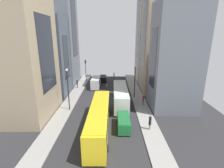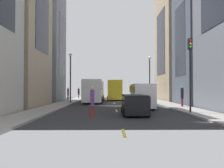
% 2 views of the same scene
% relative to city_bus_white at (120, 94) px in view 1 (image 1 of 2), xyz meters
% --- Properties ---
extents(ground_plane, '(40.43, 40.43, 0.00)m').
position_rel_city_bus_white_xyz_m(ground_plane, '(3.03, -2.33, -2.01)').
color(ground_plane, '#28282B').
extents(sidewalk_west, '(2.61, 44.00, 0.15)m').
position_rel_city_bus_white_xyz_m(sidewalk_west, '(-3.88, -2.33, -1.93)').
color(sidewalk_west, gray).
rests_on(sidewalk_west, ground).
extents(sidewalk_east, '(2.61, 44.00, 0.15)m').
position_rel_city_bus_white_xyz_m(sidewalk_east, '(9.94, -2.33, -1.93)').
color(sidewalk_east, gray).
rests_on(sidewalk_east, ground).
extents(lane_stripe_0, '(0.16, 2.00, 0.01)m').
position_rel_city_bus_white_xyz_m(lane_stripe_0, '(3.03, -23.33, -2.00)').
color(lane_stripe_0, yellow).
rests_on(lane_stripe_0, ground).
extents(lane_stripe_1, '(0.16, 2.00, 0.01)m').
position_rel_city_bus_white_xyz_m(lane_stripe_1, '(3.03, -12.83, -2.00)').
color(lane_stripe_1, yellow).
rests_on(lane_stripe_1, ground).
extents(lane_stripe_2, '(0.16, 2.00, 0.01)m').
position_rel_city_bus_white_xyz_m(lane_stripe_2, '(3.03, -2.33, -2.00)').
color(lane_stripe_2, yellow).
rests_on(lane_stripe_2, ground).
extents(lane_stripe_3, '(0.16, 2.00, 0.01)m').
position_rel_city_bus_white_xyz_m(lane_stripe_3, '(3.03, 8.17, -2.00)').
color(lane_stripe_3, yellow).
rests_on(lane_stripe_3, ground).
extents(building_west_0, '(7.82, 8.80, 29.56)m').
position_rel_city_bus_white_xyz_m(building_west_0, '(-9.26, -18.29, 12.77)').
color(building_west_0, '#B7B2A8').
rests_on(building_west_0, ground).
extents(building_west_1, '(9.79, 8.63, 28.17)m').
position_rel_city_bus_white_xyz_m(building_west_1, '(-10.23, -8.54, 12.08)').
color(building_west_1, tan).
rests_on(building_west_1, ground).
extents(building_west_2, '(7.60, 7.11, 18.22)m').
position_rel_city_bus_white_xyz_m(building_west_2, '(-9.15, 1.63, 7.10)').
color(building_west_2, slate).
rests_on(building_west_2, ground).
extents(building_east_0, '(9.87, 10.26, 33.30)m').
position_rel_city_bus_white_xyz_m(building_east_0, '(16.33, -15.22, 14.64)').
color(building_east_0, slate).
rests_on(building_east_0, ground).
extents(building_east_1, '(6.21, 7.31, 16.60)m').
position_rel_city_bus_white_xyz_m(building_east_1, '(14.52, -5.80, 6.29)').
color(building_east_1, '#4C5666').
rests_on(building_east_1, ground).
extents(building_east_2, '(9.66, 10.54, 20.32)m').
position_rel_city_bus_white_xyz_m(building_east_2, '(16.23, 4.66, 8.15)').
color(building_east_2, tan).
rests_on(building_east_2, ground).
extents(city_bus_white, '(2.80, 11.42, 3.35)m').
position_rel_city_bus_white_xyz_m(city_bus_white, '(0.00, 0.00, 0.00)').
color(city_bus_white, silver).
rests_on(city_bus_white, ground).
extents(streetcar_yellow, '(2.70, 13.91, 3.59)m').
position_rel_city_bus_white_xyz_m(streetcar_yellow, '(3.31, 9.51, 0.12)').
color(streetcar_yellow, yellow).
rests_on(streetcar_yellow, ground).
extents(delivery_van_white, '(2.25, 5.63, 2.58)m').
position_rel_city_bus_white_xyz_m(delivery_van_white, '(5.77, -10.54, -0.49)').
color(delivery_van_white, white).
rests_on(delivery_van_white, ground).
extents(car_black_0, '(2.00, 4.07, 1.61)m').
position_rel_city_bus_white_xyz_m(car_black_0, '(4.35, -16.30, -1.06)').
color(car_black_0, black).
rests_on(car_black_0, ground).
extents(car_green_1, '(1.88, 4.63, 1.71)m').
position_rel_city_bus_white_xyz_m(car_green_1, '(-0.09, 8.76, -1.00)').
color(car_green_1, '#1E7238').
rests_on(car_green_1, ground).
extents(pedestrian_walking_far, '(0.36, 0.36, 2.13)m').
position_rel_city_bus_white_xyz_m(pedestrian_walking_far, '(-3.72, 9.39, -0.74)').
color(pedestrian_walking_far, gray).
rests_on(pedestrian_walking_far, ground).
extents(pedestrian_crossing_mid, '(0.29, 0.29, 2.27)m').
position_rel_city_bus_white_xyz_m(pedestrian_crossing_mid, '(1.14, -18.15, -0.76)').
color(pedestrian_crossing_mid, maroon).
rests_on(pedestrian_crossing_mid, ground).
extents(pedestrian_crossing_near, '(0.28, 0.28, 2.12)m').
position_rel_city_bus_white_xyz_m(pedestrian_crossing_near, '(-4.21, 0.94, -0.71)').
color(pedestrian_crossing_near, '#336B38').
rests_on(pedestrian_crossing_near, ground).
extents(pedestrian_waiting_curb, '(0.32, 0.32, 2.23)m').
position_rel_city_bus_white_xyz_m(pedestrian_waiting_curb, '(10.33, -9.84, -0.67)').
color(pedestrian_waiting_curb, maroon).
rests_on(pedestrian_waiting_curb, ground).
extents(traffic_light_near_corner, '(0.32, 0.44, 6.10)m').
position_rel_city_bus_white_xyz_m(traffic_light_near_corner, '(9.03, -15.76, 2.37)').
color(traffic_light_near_corner, black).
rests_on(traffic_light_near_corner, ground).
extents(streetlamp_near, '(0.44, 0.44, 7.35)m').
position_rel_city_bus_white_xyz_m(streetlamp_near, '(9.13, 2.90, 2.62)').
color(streetlamp_near, black).
rests_on(streetlamp_near, ground).
extents(streetlamp_far, '(0.44, 0.44, 6.89)m').
position_rel_city_bus_white_xyz_m(streetlamp_far, '(-3.08, -3.34, 2.38)').
color(streetlamp_far, black).
rests_on(streetlamp_far, ground).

